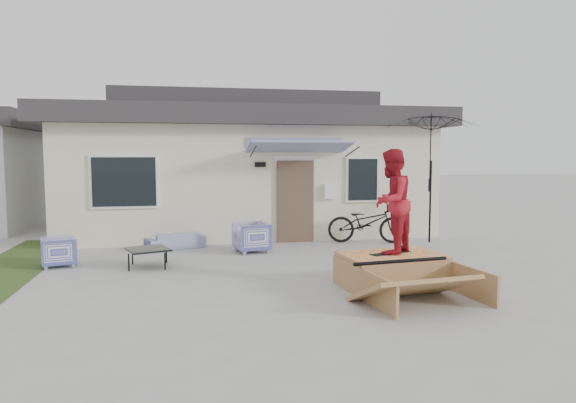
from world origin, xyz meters
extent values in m
plane|color=#9B9A97|center=(0.00, 0.00, 0.00)|extent=(90.00, 90.00, 0.00)
cube|color=#2A411A|center=(-5.20, 2.00, 0.00)|extent=(1.40, 8.00, 0.01)
cube|color=beige|center=(0.00, 8.00, 1.50)|extent=(10.00, 7.00, 3.00)
cube|color=#28282D|center=(0.00, 8.00, 3.25)|extent=(10.80, 7.80, 0.50)
cube|color=#28282D|center=(0.00, 8.00, 3.80)|extent=(7.50, 4.50, 0.60)
cube|color=brown|center=(1.00, 4.46, 1.05)|extent=(0.95, 0.08, 2.10)
cube|color=white|center=(-3.20, 4.47, 1.60)|extent=(1.60, 0.06, 1.30)
cube|color=white|center=(2.80, 4.47, 1.60)|extent=(0.90, 0.06, 1.20)
cube|color=#353C8C|center=(1.00, 3.95, 2.45)|extent=(2.50, 1.09, 0.29)
imported|color=#353C8C|center=(-2.02, 4.07, 0.27)|extent=(1.42, 0.89, 0.53)
imported|color=#353C8C|center=(-4.27, 2.49, 0.33)|extent=(0.76, 0.79, 0.67)
imported|color=#353C8C|center=(-0.27, 3.30, 0.38)|extent=(0.83, 0.87, 0.77)
cube|color=black|center=(-2.50, 2.09, 0.19)|extent=(0.97, 0.97, 0.38)
imported|color=black|center=(2.77, 4.02, 0.63)|extent=(2.09, 1.18, 1.26)
cylinder|color=black|center=(4.40, 3.80, 1.05)|extent=(0.05, 0.05, 2.10)
imported|color=black|center=(4.40, 3.80, 1.75)|extent=(2.33, 2.17, 0.90)
cube|color=black|center=(1.70, -0.24, 0.58)|extent=(0.81, 0.48, 0.05)
imported|color=#A51623|center=(1.70, -0.24, 1.49)|extent=(1.09, 1.09, 1.78)
camera|label=1|loc=(-1.68, -8.54, 2.25)|focal=32.46mm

